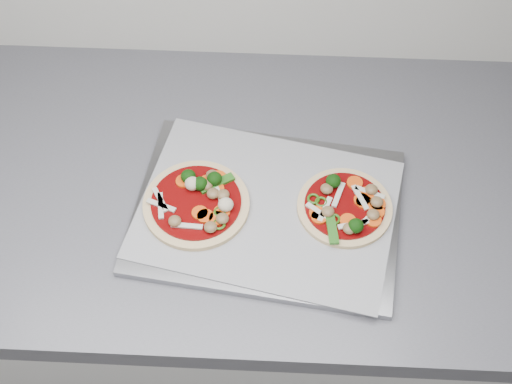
{
  "coord_description": "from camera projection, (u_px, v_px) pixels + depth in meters",
  "views": [
    {
      "loc": [
        -0.68,
        0.62,
        1.83
      ],
      "look_at": [
        -0.71,
        1.26,
        0.93
      ],
      "focal_mm": 50.0,
      "sensor_mm": 36.0,
      "label": 1
    }
  ],
  "objects": [
    {
      "name": "pizza_right",
      "position": [
        346.0,
        207.0,
        1.09
      ],
      "size": [
        0.18,
        0.18,
        0.03
      ],
      "rotation": [
        0.0,
        0.0,
        0.29
      ],
      "color": "tan",
      "rests_on": "parchment"
    },
    {
      "name": "pizza_left",
      "position": [
        199.0,
        201.0,
        1.1
      ],
      "size": [
        0.19,
        0.19,
        0.03
      ],
      "rotation": [
        0.0,
        0.0,
        -0.16
      ],
      "color": "tan",
      "rests_on": "parchment"
    },
    {
      "name": "baking_tray",
      "position": [
        267.0,
        211.0,
        1.11
      ],
      "size": [
        0.44,
        0.35,
        0.01
      ],
      "primitive_type": "cube",
      "rotation": [
        0.0,
        0.0,
        -0.13
      ],
      "color": "gray",
      "rests_on": "countertop"
    },
    {
      "name": "parchment",
      "position": [
        267.0,
        209.0,
        1.1
      ],
      "size": [
        0.44,
        0.36,
        0.0
      ],
      "primitive_type": "cube",
      "rotation": [
        0.0,
        0.0,
        -0.2
      ],
      "color": "#9E9EA4",
      "rests_on": "baking_tray"
    }
  ]
}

